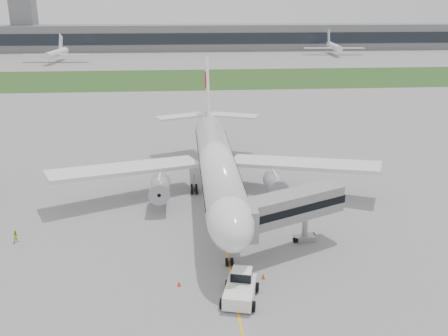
{
  "coord_description": "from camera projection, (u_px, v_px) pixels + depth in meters",
  "views": [
    {
      "loc": [
        -4.68,
        -62.71,
        27.45
      ],
      "look_at": [
        0.86,
        2.0,
        5.45
      ],
      "focal_mm": 40.0,
      "sensor_mm": 36.0,
      "label": 1
    }
  ],
  "objects": [
    {
      "name": "ground",
      "position": [
        219.0,
        210.0,
        68.36
      ],
      "size": [
        600.0,
        600.0,
        0.0
      ],
      "primitive_type": "plane",
      "color": "gray",
      "rests_on": "ground"
    },
    {
      "name": "apron_markings",
      "position": [
        222.0,
        226.0,
        63.65
      ],
      "size": [
        70.0,
        70.0,
        0.04
      ],
      "primitive_type": null,
      "color": "#FFAA16",
      "rests_on": "ground"
    },
    {
      "name": "grass_strip",
      "position": [
        194.0,
        79.0,
        181.61
      ],
      "size": [
        600.0,
        50.0,
        0.02
      ],
      "primitive_type": "cube",
      "color": "#28471A",
      "rests_on": "ground"
    },
    {
      "name": "terminal_building",
      "position": [
        188.0,
        37.0,
        283.05
      ],
      "size": [
        320.0,
        22.3,
        14.0
      ],
      "color": "slate",
      "rests_on": "ground"
    },
    {
      "name": "control_tower",
      "position": [
        28.0,
        51.0,
        280.03
      ],
      "size": [
        12.0,
        12.0,
        56.0
      ],
      "primitive_type": null,
      "color": "slate",
      "rests_on": "ground"
    },
    {
      "name": "airliner",
      "position": [
        216.0,
        160.0,
        71.15
      ],
      "size": [
        48.13,
        53.95,
        17.88
      ],
      "color": "white",
      "rests_on": "ground"
    },
    {
      "name": "pushback_tug",
      "position": [
        240.0,
        287.0,
        48.04
      ],
      "size": [
        4.26,
        5.42,
        2.5
      ],
      "rotation": [
        0.0,
        0.0,
        -0.25
      ],
      "color": "white",
      "rests_on": "ground"
    },
    {
      "name": "jet_bridge",
      "position": [
        283.0,
        209.0,
        55.79
      ],
      "size": [
        14.3,
        10.04,
        6.98
      ],
      "rotation": [
        0.0,
        0.0,
        0.45
      ],
      "color": "gray",
      "rests_on": "ground"
    },
    {
      "name": "safety_cone_left",
      "position": [
        179.0,
        284.0,
        50.24
      ],
      "size": [
        0.42,
        0.42,
        0.58
      ],
      "primitive_type": "cone",
      "color": "#F2440C",
      "rests_on": "ground"
    },
    {
      "name": "safety_cone_right",
      "position": [
        263.0,
        276.0,
        51.59
      ],
      "size": [
        0.42,
        0.42,
        0.57
      ],
      "primitive_type": "cone",
      "color": "#F2440C",
      "rests_on": "ground"
    },
    {
      "name": "ground_crew_near",
      "position": [
        228.0,
        294.0,
        47.41
      ],
      "size": [
        0.78,
        0.75,
        1.8
      ],
      "primitive_type": "imported",
      "rotation": [
        0.0,
        0.0,
        3.84
      ],
      "color": "#BCF629",
      "rests_on": "ground"
    },
    {
      "name": "ground_crew_far",
      "position": [
        16.0,
        236.0,
        59.25
      ],
      "size": [
        0.93,
        0.92,
        1.52
      ],
      "primitive_type": "imported",
      "rotation": [
        0.0,
        0.0,
        0.71
      ],
      "color": "#B3E325",
      "rests_on": "ground"
    },
    {
      "name": "distant_aircraft_left",
      "position": [
        57.0,
        62.0,
        229.85
      ],
      "size": [
        32.55,
        29.28,
        11.63
      ],
      "primitive_type": null,
      "rotation": [
        0.0,
        0.0,
        -0.08
      ],
      "color": "white",
      "rests_on": "ground"
    },
    {
      "name": "distant_aircraft_right",
      "position": [
        334.0,
        55.0,
        260.46
      ],
      "size": [
        33.7,
        30.43,
        11.88
      ],
      "primitive_type": null,
      "rotation": [
        0.0,
        0.0,
        -0.1
      ],
      "color": "white",
      "rests_on": "ground"
    }
  ]
}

